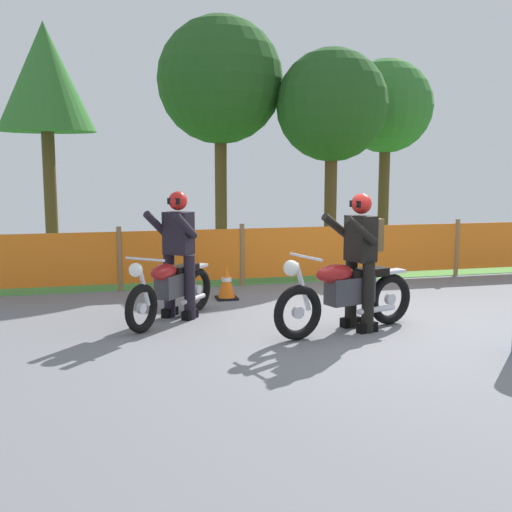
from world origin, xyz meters
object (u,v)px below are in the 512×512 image
(motorcycle_lead, at_px, (346,293))
(rider_trailing, at_px, (178,250))
(traffic_cone, at_px, (226,282))
(rider_lead, at_px, (361,254))
(motorcycle_trailing, at_px, (171,288))

(motorcycle_lead, distance_m, rider_trailing, 2.28)
(motorcycle_lead, xyz_separation_m, traffic_cone, (-1.04, 2.22, -0.22))
(rider_lead, bearing_deg, motorcycle_lead, 0.51)
(motorcycle_lead, height_order, traffic_cone, motorcycle_lead)
(motorcycle_trailing, distance_m, rider_lead, 2.49)
(motorcycle_lead, xyz_separation_m, rider_trailing, (-1.89, 1.19, 0.44))
(motorcycle_trailing, height_order, rider_lead, rider_lead)
(motorcycle_trailing, bearing_deg, rider_trailing, -179.43)
(rider_lead, xyz_separation_m, rider_trailing, (-2.11, 1.12, -0.03))
(rider_trailing, bearing_deg, rider_lead, 101.67)
(rider_lead, bearing_deg, motorcycle_trailing, -41.04)
(motorcycle_lead, relative_size, rider_lead, 1.20)
(motorcycle_trailing, xyz_separation_m, rider_trailing, (0.12, 0.14, 0.48))
(motorcycle_trailing, bearing_deg, traffic_cone, -179.72)
(motorcycle_trailing, relative_size, rider_lead, 0.91)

